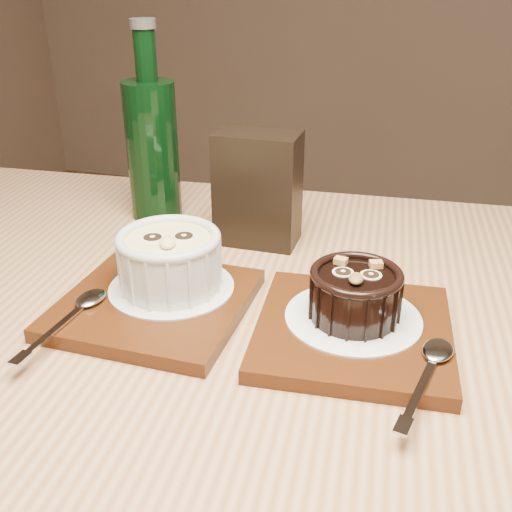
{
  "coord_description": "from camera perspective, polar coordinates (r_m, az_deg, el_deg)",
  "views": [
    {
      "loc": [
        -0.08,
        -0.29,
        1.07
      ],
      "look_at": [
        -0.22,
        0.21,
        0.81
      ],
      "focal_mm": 42.0,
      "sensor_mm": 36.0,
      "label": 1
    }
  ],
  "objects": [
    {
      "name": "spoon_right",
      "position": [
        0.52,
        16.03,
        -10.57
      ],
      "size": [
        0.05,
        0.14,
        0.01
      ],
      "primitive_type": null,
      "rotation": [
        0.0,
        0.0,
        -0.21
      ],
      "color": "silver",
      "rests_on": "tray_right"
    },
    {
      "name": "tray_right",
      "position": [
        0.58,
        9.23,
        -7.11
      ],
      "size": [
        0.19,
        0.19,
        0.01
      ],
      "primitive_type": "cube",
      "rotation": [
        0.0,
        0.0,
        0.08
      ],
      "color": "#45200B",
      "rests_on": "table"
    },
    {
      "name": "ramekin_white",
      "position": [
        0.61,
        -8.23,
        -0.19
      ],
      "size": [
        0.11,
        0.11,
        0.06
      ],
      "rotation": [
        0.0,
        0.0,
        0.39
      ],
      "color": "silver",
      "rests_on": "doily_left"
    },
    {
      "name": "tray_left",
      "position": [
        0.62,
        -9.58,
        -4.51
      ],
      "size": [
        0.18,
        0.18,
        0.01
      ],
      "primitive_type": "cube",
      "rotation": [
        0.0,
        0.0,
        -0.02
      ],
      "color": "#45200B",
      "rests_on": "table"
    },
    {
      "name": "green_bottle",
      "position": [
        0.82,
        -9.84,
        10.35
      ],
      "size": [
        0.07,
        0.07,
        0.26
      ],
      "color": "black",
      "rests_on": "table"
    },
    {
      "name": "condiment_stand",
      "position": [
        0.74,
        0.17,
        6.42
      ],
      "size": [
        0.1,
        0.06,
        0.14
      ],
      "primitive_type": "cube",
      "rotation": [
        0.0,
        0.0,
        -0.0
      ],
      "color": "black",
      "rests_on": "table"
    },
    {
      "name": "doily_right",
      "position": [
        0.58,
        9.23,
        -5.78
      ],
      "size": [
        0.13,
        0.13,
        0.0
      ],
      "primitive_type": "cylinder",
      "color": "silver",
      "rests_on": "tray_right"
    },
    {
      "name": "spoon_left",
      "position": [
        0.6,
        -17.34,
        -5.43
      ],
      "size": [
        0.03,
        0.14,
        0.01
      ],
      "primitive_type": null,
      "rotation": [
        0.0,
        0.0,
        -0.06
      ],
      "color": "silver",
      "rests_on": "tray_left"
    },
    {
      "name": "ramekin_dark",
      "position": [
        0.57,
        9.43,
        -3.41
      ],
      "size": [
        0.09,
        0.09,
        0.05
      ],
      "rotation": [
        0.0,
        0.0,
        0.07
      ],
      "color": "black",
      "rests_on": "doily_right"
    },
    {
      "name": "doily_left",
      "position": [
        0.63,
        -8.03,
        -2.92
      ],
      "size": [
        0.13,
        0.13,
        0.0
      ],
      "primitive_type": "cylinder",
      "color": "silver",
      "rests_on": "tray_left"
    },
    {
      "name": "table",
      "position": [
        0.64,
        -1.83,
        -14.04
      ],
      "size": [
        1.25,
        0.88,
        0.75
      ],
      "rotation": [
        0.0,
        0.0,
        0.07
      ],
      "color": "#986842",
      "rests_on": "ground"
    }
  ]
}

